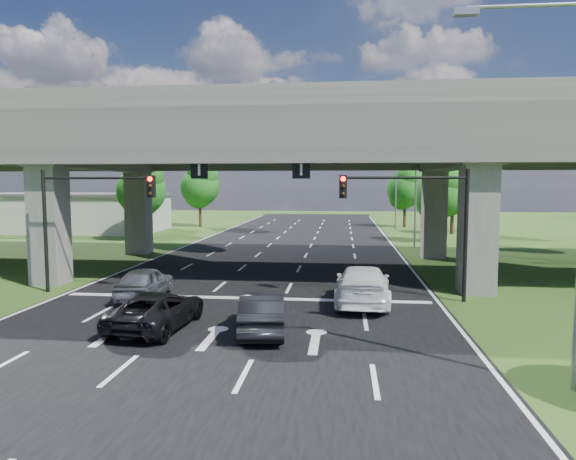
% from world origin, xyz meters
% --- Properties ---
extents(ground, '(160.00, 160.00, 0.00)m').
position_xyz_m(ground, '(0.00, 0.00, 0.00)').
color(ground, '#274415').
rests_on(ground, ground).
extents(road, '(18.00, 120.00, 0.03)m').
position_xyz_m(road, '(0.00, 10.00, 0.01)').
color(road, black).
rests_on(road, ground).
extents(overpass, '(80.00, 15.00, 10.00)m').
position_xyz_m(overpass, '(0.00, 12.00, 7.92)').
color(overpass, '#3D3A37').
rests_on(overpass, ground).
extents(warehouse, '(20.00, 10.00, 4.00)m').
position_xyz_m(warehouse, '(-26.00, 35.00, 2.00)').
color(warehouse, '#9E9E99').
rests_on(warehouse, ground).
extents(signal_right, '(5.76, 0.54, 6.00)m').
position_xyz_m(signal_right, '(7.82, 3.94, 4.19)').
color(signal_right, black).
rests_on(signal_right, ground).
extents(signal_left, '(5.76, 0.54, 6.00)m').
position_xyz_m(signal_left, '(-7.82, 3.94, 4.19)').
color(signal_left, black).
rests_on(signal_left, ground).
extents(streetlight_near, '(3.38, 0.25, 10.00)m').
position_xyz_m(streetlight_near, '(10.10, -6.00, 5.85)').
color(streetlight_near, gray).
rests_on(streetlight_near, ground).
extents(streetlight_far, '(3.38, 0.25, 10.00)m').
position_xyz_m(streetlight_far, '(10.10, 24.00, 5.85)').
color(streetlight_far, gray).
rests_on(streetlight_far, ground).
extents(streetlight_beyond, '(3.38, 0.25, 10.00)m').
position_xyz_m(streetlight_beyond, '(10.10, 40.00, 5.85)').
color(streetlight_beyond, gray).
rests_on(streetlight_beyond, ground).
extents(tree_left_near, '(4.50, 4.50, 7.80)m').
position_xyz_m(tree_left_near, '(-13.95, 26.00, 4.82)').
color(tree_left_near, black).
rests_on(tree_left_near, ground).
extents(tree_left_mid, '(3.91, 3.90, 6.76)m').
position_xyz_m(tree_left_mid, '(-16.95, 34.00, 4.17)').
color(tree_left_mid, black).
rests_on(tree_left_mid, ground).
extents(tree_left_far, '(4.80, 4.80, 8.32)m').
position_xyz_m(tree_left_far, '(-12.95, 42.00, 5.14)').
color(tree_left_far, black).
rests_on(tree_left_far, ground).
extents(tree_right_near, '(4.20, 4.20, 7.28)m').
position_xyz_m(tree_right_near, '(13.05, 28.00, 4.50)').
color(tree_right_near, black).
rests_on(tree_right_near, ground).
extents(tree_right_mid, '(3.91, 3.90, 6.76)m').
position_xyz_m(tree_right_mid, '(16.05, 36.00, 4.17)').
color(tree_right_mid, black).
rests_on(tree_right_mid, ground).
extents(tree_right_far, '(4.50, 4.50, 7.80)m').
position_xyz_m(tree_right_far, '(12.05, 44.00, 4.82)').
color(tree_right_far, black).
rests_on(tree_right_far, ground).
extents(car_silver, '(1.93, 4.39, 1.47)m').
position_xyz_m(car_silver, '(-4.60, 3.00, 0.77)').
color(car_silver, '#939699').
rests_on(car_silver, road).
extents(car_dark, '(2.10, 4.58, 1.46)m').
position_xyz_m(car_dark, '(1.67, -1.83, 0.76)').
color(car_dark, black).
rests_on(car_dark, road).
extents(car_white, '(2.58, 5.86, 1.68)m').
position_xyz_m(car_white, '(5.40, 3.00, 0.87)').
color(car_white, white).
rests_on(car_white, road).
extents(car_trailing, '(2.65, 5.06, 1.36)m').
position_xyz_m(car_trailing, '(-2.25, -1.73, 0.71)').
color(car_trailing, black).
rests_on(car_trailing, road).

